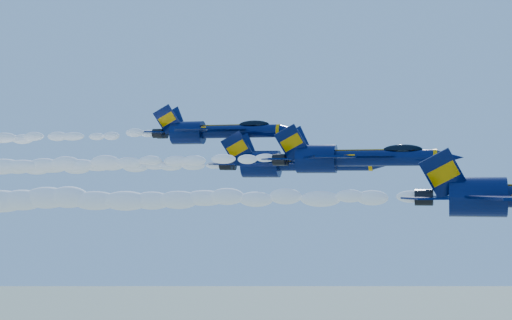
% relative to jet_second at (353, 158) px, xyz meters
% --- Properties ---
extents(smoke_trail_jet_lead, '(44.23, 2.39, 2.15)m').
position_rel_jet_second_xyz_m(smoke_trail_jet_lead, '(-16.05, -8.81, -3.71)').
color(smoke_trail_jet_lead, white).
extents(jet_second, '(17.38, 14.26, 6.46)m').
position_rel_jet_second_xyz_m(jet_second, '(0.00, 0.00, 0.00)').
color(jet_second, '#06103B').
extents(smoke_trail_jet_second, '(44.23, 2.08, 1.87)m').
position_rel_jet_second_xyz_m(smoke_trail_jet_second, '(-29.55, 0.00, -0.44)').
color(smoke_trail_jet_second, white).
extents(jet_third, '(18.72, 15.36, 6.96)m').
position_rel_jet_second_xyz_m(jet_third, '(-7.13, 7.69, -0.28)').
color(jet_third, '#06103B').
extents(smoke_trail_jet_third, '(44.23, 2.24, 2.01)m').
position_rel_jet_second_xyz_m(smoke_trail_jet_third, '(-37.25, 7.69, -0.73)').
color(smoke_trail_jet_third, white).
extents(jet_fourth, '(17.04, 13.98, 6.33)m').
position_rel_jet_second_xyz_m(jet_fourth, '(-16.76, 10.16, 3.39)').
color(jet_fourth, '#06103B').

